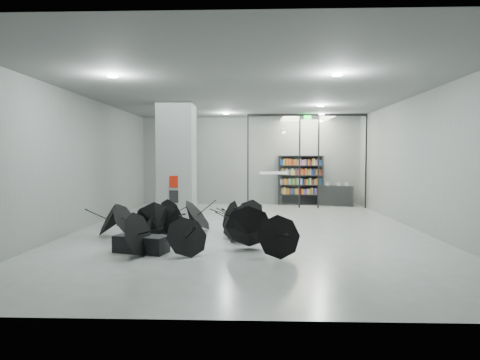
{
  "coord_description": "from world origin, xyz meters",
  "views": [
    {
      "loc": [
        0.18,
        -12.37,
        2.13
      ],
      "look_at": [
        -0.3,
        1.5,
        1.4
      ],
      "focal_mm": 31.32,
      "sensor_mm": 36.0,
      "label": 1
    }
  ],
  "objects_px": {
    "bench": "(141,244)",
    "shop_counter": "(336,196)",
    "umbrella_cluster": "(195,229)",
    "bookshelf": "(301,180)",
    "column": "(177,162)"
  },
  "relations": [
    {
      "from": "shop_counter",
      "to": "umbrella_cluster",
      "type": "relative_size",
      "value": 0.27
    },
    {
      "from": "bench",
      "to": "umbrella_cluster",
      "type": "relative_size",
      "value": 0.22
    },
    {
      "from": "bench",
      "to": "shop_counter",
      "type": "height_order",
      "value": "shop_counter"
    },
    {
      "from": "bench",
      "to": "shop_counter",
      "type": "bearing_deg",
      "value": 72.64
    },
    {
      "from": "bookshelf",
      "to": "column",
      "type": "bearing_deg",
      "value": -129.4
    },
    {
      "from": "umbrella_cluster",
      "to": "column",
      "type": "bearing_deg",
      "value": 107.0
    },
    {
      "from": "bench",
      "to": "shop_counter",
      "type": "distance_m",
      "value": 11.38
    },
    {
      "from": "umbrella_cluster",
      "to": "shop_counter",
      "type": "bearing_deg",
      "value": 57.54
    },
    {
      "from": "bookshelf",
      "to": "shop_counter",
      "type": "distance_m",
      "value": 1.72
    },
    {
      "from": "bench",
      "to": "shop_counter",
      "type": "relative_size",
      "value": 0.8
    },
    {
      "from": "bench",
      "to": "umbrella_cluster",
      "type": "height_order",
      "value": "umbrella_cluster"
    },
    {
      "from": "bookshelf",
      "to": "umbrella_cluster",
      "type": "xyz_separation_m",
      "value": [
        -3.65,
        -8.51,
        -0.81
      ]
    },
    {
      "from": "bench",
      "to": "bookshelf",
      "type": "distance_m",
      "value": 10.95
    },
    {
      "from": "shop_counter",
      "to": "umbrella_cluster",
      "type": "xyz_separation_m",
      "value": [
        -5.19,
        -8.17,
        -0.14
      ]
    },
    {
      "from": "bench",
      "to": "shop_counter",
      "type": "xyz_separation_m",
      "value": [
        6.21,
        9.53,
        0.25
      ]
    }
  ]
}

